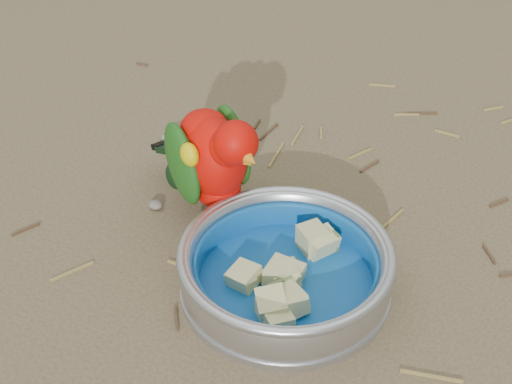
% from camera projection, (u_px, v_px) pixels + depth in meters
% --- Properties ---
extents(ground, '(60.00, 60.00, 0.00)m').
position_uv_depth(ground, '(295.00, 256.00, 0.95)').
color(ground, brown).
extents(food_bowl, '(0.24, 0.24, 0.02)m').
position_uv_depth(food_bowl, '(285.00, 285.00, 0.90)').
color(food_bowl, '#B2B2BA').
rests_on(food_bowl, ground).
extents(bowl_wall, '(0.24, 0.24, 0.04)m').
position_uv_depth(bowl_wall, '(286.00, 266.00, 0.88)').
color(bowl_wall, '#B2B2BA').
rests_on(bowl_wall, food_bowl).
extents(fruit_wedges, '(0.14, 0.14, 0.03)m').
position_uv_depth(fruit_wedges, '(286.00, 271.00, 0.89)').
color(fruit_wedges, '#C9C383').
rests_on(fruit_wedges, food_bowl).
extents(lory_parrot, '(0.23, 0.19, 0.17)m').
position_uv_depth(lory_parrot, '(214.00, 167.00, 0.96)').
color(lory_parrot, '#C80903').
rests_on(lory_parrot, ground).
extents(ground_debris, '(0.90, 0.80, 0.01)m').
position_uv_depth(ground_debris, '(302.00, 256.00, 0.95)').
color(ground_debris, olive).
rests_on(ground_debris, ground).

